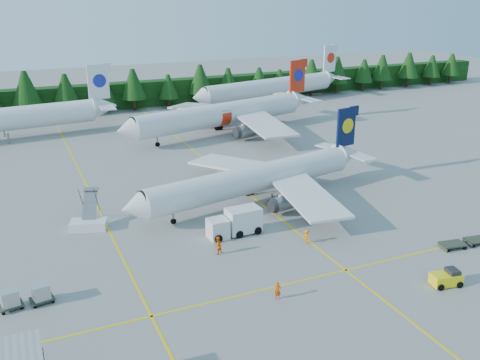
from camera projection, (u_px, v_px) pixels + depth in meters
name	position (u px, v px, depth m)	size (l,w,h in m)	color
ground	(266.00, 256.00, 56.56)	(320.00, 320.00, 0.00)	gray
taxi_stripe_a	(99.00, 210.00, 68.49)	(0.25, 120.00, 0.01)	yellow
taxi_stripe_b	(241.00, 188.00, 76.09)	(0.25, 120.00, 0.01)	yellow
taxi_stripe_cross	(294.00, 283.00, 51.39)	(80.00, 0.25, 0.01)	yellow
treeline_hedge	(112.00, 96.00, 126.27)	(220.00, 4.00, 6.00)	black
airliner_navy	(249.00, 181.00, 69.43)	(36.40, 29.66, 10.70)	silver
airliner_red	(218.00, 115.00, 102.86)	(43.20, 35.10, 12.80)	silver
airliner_far_right	(266.00, 88.00, 130.50)	(44.19, 13.74, 13.05)	silver
airstairs	(89.00, 222.00, 62.97)	(4.60, 6.24, 3.72)	silver
service_truck	(234.00, 222.00, 61.12)	(6.34, 2.53, 3.01)	silver
baggage_tug	(447.00, 278.00, 50.77)	(3.06, 1.99, 1.52)	yellow
uld_pair	(26.00, 295.00, 47.32)	(4.82, 1.88, 1.54)	#363C2C
crew_a	(278.00, 291.00, 48.38)	(0.63, 0.41, 1.73)	#E54C04
crew_b	(218.00, 245.00, 56.71)	(0.97, 0.76, 2.00)	#F75B05
crew_c	(307.00, 236.00, 59.20)	(0.67, 0.45, 1.61)	orange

